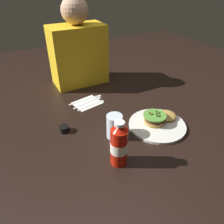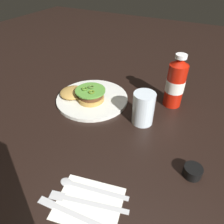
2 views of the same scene
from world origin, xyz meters
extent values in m
plane|color=black|center=(0.00, 0.00, 0.00)|extent=(3.00, 3.00, 0.00)
cylinder|color=silver|center=(0.15, -0.10, 0.01)|extent=(0.28, 0.28, 0.01)
cylinder|color=#B08640|center=(0.15, -0.08, 0.02)|extent=(0.10, 0.10, 0.02)
cylinder|color=#512D19|center=(0.15, -0.08, 0.04)|extent=(0.09, 0.09, 0.02)
cylinder|color=red|center=(0.15, -0.08, 0.05)|extent=(0.09, 0.09, 0.01)
cylinder|color=#528E34|center=(0.15, -0.08, 0.06)|extent=(0.11, 0.11, 0.01)
torus|color=#58711C|center=(0.13, -0.06, 0.06)|extent=(0.02, 0.02, 0.01)
torus|color=#49711F|center=(0.17, -0.07, 0.06)|extent=(0.02, 0.02, 0.01)
torus|color=#476526|center=(0.15, -0.09, 0.06)|extent=(0.02, 0.02, 0.01)
ellipsoid|color=#B08640|center=(0.23, -0.07, 0.03)|extent=(0.10, 0.10, 0.03)
cylinder|color=#B31609|center=(-0.13, -0.22, 0.08)|extent=(0.07, 0.07, 0.16)
cone|color=#B31609|center=(-0.13, -0.22, 0.18)|extent=(0.06, 0.06, 0.02)
cylinder|color=white|center=(-0.13, -0.22, 0.19)|extent=(0.04, 0.04, 0.01)
cylinder|color=white|center=(-0.13, -0.22, 0.08)|extent=(0.07, 0.07, 0.05)
cylinder|color=silver|center=(-0.07, -0.06, 0.06)|extent=(0.07, 0.07, 0.11)
cylinder|color=black|center=(-0.27, 0.08, 0.01)|extent=(0.05, 0.05, 0.03)
cube|color=white|center=(-0.07, 0.27, 0.00)|extent=(0.17, 0.15, 0.00)
cube|color=silver|center=(-0.06, 0.24, 0.00)|extent=(0.18, 0.05, 0.00)
ellipsoid|color=silver|center=(0.01, 0.25, 0.00)|extent=(0.04, 0.03, 0.00)
cube|color=silver|center=(-0.07, 0.27, 0.00)|extent=(0.19, 0.06, 0.00)
cube|color=silver|center=(0.01, 0.29, 0.00)|extent=(0.04, 0.03, 0.00)
cube|color=silver|center=(-0.08, 0.31, 0.00)|extent=(0.19, 0.03, 0.00)
cube|color=silver|center=(0.00, 0.32, 0.00)|extent=(0.08, 0.03, 0.00)
cube|color=gold|center=(0.00, 0.56, 0.19)|extent=(0.34, 0.19, 0.38)
sphere|color=tan|center=(0.00, 0.56, 0.46)|extent=(0.16, 0.16, 0.16)
camera|label=1|loc=(-0.45, -0.75, 0.66)|focal=34.60mm
camera|label=2|loc=(-0.24, 0.47, 0.47)|focal=32.96mm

